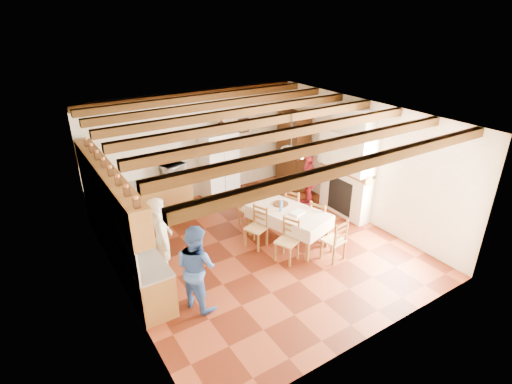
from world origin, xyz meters
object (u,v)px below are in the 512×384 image
chair_left_near (287,241)px  person_woman_blue (196,267)px  chair_end_near (334,239)px  refrigerator (218,164)px  chair_right_far (295,206)px  person_man (162,239)px  microwave (173,170)px  chair_left_far (256,227)px  dining_table (288,213)px  chair_right_near (320,219)px  person_woman_red (308,180)px  chair_end_far (250,209)px  hutch (293,150)px

chair_left_near → person_woman_blue: (-2.19, -0.25, 0.34)m
chair_left_near → chair_end_near: same height
refrigerator → chair_left_near: bearing=-98.2°
chair_right_far → person_man: size_ratio=0.54×
microwave → chair_end_near: bearing=-84.3°
chair_left_far → person_woman_blue: 2.25m
dining_table → person_man: size_ratio=1.14×
chair_right_near → person_woman_blue: bearing=80.9°
chair_left_near → chair_left_far: 0.86m
chair_left_far → person_woman_red: 2.52m
refrigerator → person_woman_blue: bearing=-125.6°
chair_left_near → chair_end_near: (0.88, -0.49, 0.00)m
chair_end_far → microwave: size_ratio=1.60×
chair_left_far → chair_right_near: bearing=50.3°
person_woman_blue → person_woman_red: size_ratio=1.12×
chair_right_near → chair_end_near: bearing=138.3°
chair_end_far → person_woman_blue: person_woman_blue is taller
hutch → chair_right_near: hutch is taller
chair_right_near → person_man: 3.69m
dining_table → chair_right_far: size_ratio=2.12×
chair_left_far → person_man: person_man is taller
refrigerator → chair_end_far: bearing=-99.1°
refrigerator → person_woman_blue: 4.68m
refrigerator → hutch: (2.20, -0.56, 0.17)m
hutch → chair_end_near: size_ratio=2.33×
refrigerator → dining_table: (0.16, -3.07, -0.22)m
refrigerator → chair_end_near: 4.24m
chair_right_near → chair_right_far: bearing=-12.7°
chair_right_near → person_woman_red: size_ratio=0.66×
chair_end_near → microwave: microwave is taller
dining_table → chair_right_near: bearing=-20.8°
refrigerator → chair_end_near: (0.55, -4.18, -0.47)m
person_man → chair_end_far: bearing=-58.0°
dining_table → chair_left_near: (-0.49, -0.62, -0.24)m
person_man → chair_right_near: bearing=-84.1°
chair_right_far → dining_table: bearing=109.7°
chair_left_near → chair_end_far: same height
person_woman_red → microwave: person_woman_red is taller
person_man → person_woman_red: 4.57m
refrigerator → hutch: hutch is taller
hutch → person_woman_blue: hutch is taller
person_man → person_woman_blue: (0.21, -1.11, -0.07)m
chair_left_far → chair_end_near: 1.73m
dining_table → chair_left_far: (-0.73, 0.21, -0.24)m
dining_table → refrigerator: bearing=93.0°
chair_right_near → chair_end_near: size_ratio=1.00×
chair_end_far → microwave: (-1.12, 2.00, 0.59)m
chair_end_far → hutch: bearing=28.5°
chair_left_far → person_woman_red: size_ratio=0.66×
refrigerator → person_woman_red: size_ratio=1.30×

